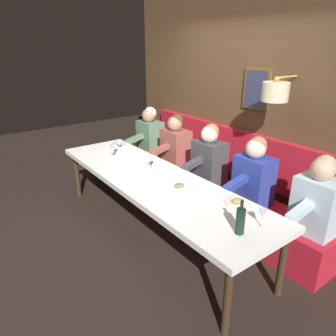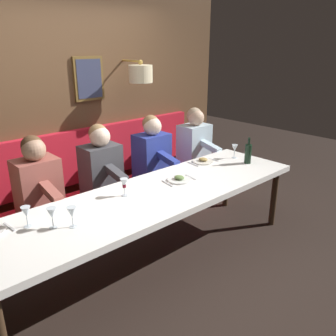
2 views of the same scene
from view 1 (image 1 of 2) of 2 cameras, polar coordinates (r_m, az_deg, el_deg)
ground_plane at (r=3.93m, az=-2.54°, el=-11.76°), size 12.00×12.00×0.00m
dining_table at (r=3.60m, az=-2.72°, el=-2.64°), size 0.90×3.24×0.74m
banquette_bench at (r=4.31m, az=7.28°, el=-5.26°), size 0.52×3.44×0.45m
back_wall_panel at (r=4.34m, az=13.67°, el=10.40°), size 0.59×4.64×2.90m
diner_nearest at (r=3.27m, az=25.70°, el=-4.99°), size 0.60×0.40×0.79m
diner_near at (r=3.63m, az=15.41°, el=-0.96°), size 0.60×0.40×0.79m
diner_middle at (r=4.07m, az=7.51°, el=2.16°), size 0.60×0.40×0.79m
diner_far at (r=4.58m, az=1.37°, el=4.56°), size 0.60×0.40×0.79m
diner_farthest at (r=5.11m, az=-3.37°, el=6.37°), size 0.60×0.40×0.79m
place_setting_0 at (r=3.32m, az=2.06°, el=-3.45°), size 0.24×0.33×0.05m
place_setting_1 at (r=3.08m, az=12.53°, el=-6.15°), size 0.24×0.32×0.05m
place_setting_2 at (r=4.80m, az=-9.15°, el=4.24°), size 0.24×0.31×0.01m
wine_glass_0 at (r=4.50m, az=-8.89°, el=4.56°), size 0.07×0.07×0.16m
wine_glass_1 at (r=4.33m, az=-9.75°, el=3.80°), size 0.07×0.07×0.16m
wine_glass_2 at (r=2.72m, az=16.94°, el=-8.11°), size 0.07×0.07×0.16m
wine_glass_3 at (r=4.19m, az=-10.07°, el=3.18°), size 0.07×0.07×0.16m
wine_glass_4 at (r=3.78m, az=-2.98°, el=1.41°), size 0.07×0.07×0.16m
wine_bottle at (r=2.59m, az=13.09°, el=-9.35°), size 0.08×0.08×0.30m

